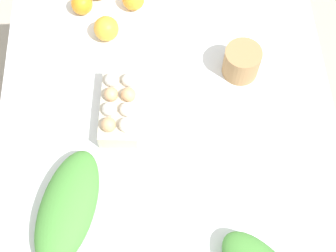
% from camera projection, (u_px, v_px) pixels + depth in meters
% --- Properties ---
extents(ground_plane, '(8.00, 8.00, 0.00)m').
position_uv_depth(ground_plane, '(168.00, 201.00, 2.08)').
color(ground_plane, '#B2A899').
extents(dining_table, '(1.34, 1.03, 0.74)m').
position_uv_depth(dining_table, '(168.00, 141.00, 1.49)').
color(dining_table, silver).
rests_on(dining_table, ground_plane).
extents(egg_carton, '(0.24, 0.13, 0.09)m').
position_uv_depth(egg_carton, '(120.00, 107.00, 1.40)').
color(egg_carton, beige).
rests_on(egg_carton, dining_table).
extents(paper_bag, '(0.11, 0.11, 0.10)m').
position_uv_depth(paper_bag, '(242.00, 62.00, 1.46)').
color(paper_bag, '#A87F51').
rests_on(paper_bag, dining_table).
extents(greens_bunch_kale, '(0.36, 0.23, 0.09)m').
position_uv_depth(greens_bunch_kale, '(68.00, 207.00, 1.26)').
color(greens_bunch_kale, '#4C933D').
rests_on(greens_bunch_kale, dining_table).
extents(orange_0, '(0.07, 0.07, 0.07)m').
position_uv_depth(orange_0, '(82.00, 4.00, 1.58)').
color(orange_0, orange).
rests_on(orange_0, dining_table).
extents(orange_1, '(0.08, 0.08, 0.08)m').
position_uv_depth(orange_1, '(106.00, 29.00, 1.53)').
color(orange_1, '#F9A833').
rests_on(orange_1, dining_table).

